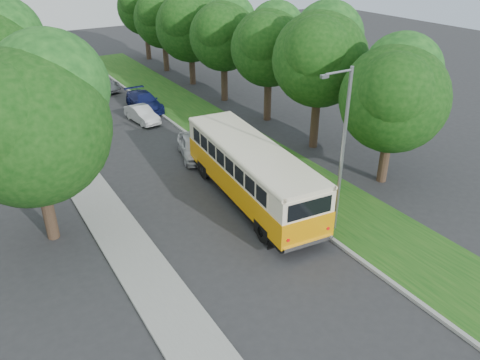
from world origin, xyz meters
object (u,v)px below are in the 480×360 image
car_silver (193,147)px  car_white (142,114)px  vintage_bus (251,174)px  lamppost_far (46,84)px  car_blue (144,101)px  car_grey (97,83)px  lamppost_near (342,148)px

car_silver → car_white: car_silver is taller
car_silver → vintage_bus: bearing=-74.0°
lamppost_far → car_blue: size_ratio=1.55×
vintage_bus → lamppost_far: bearing=122.0°
vintage_bus → car_silver: 6.81m
car_white → car_grey: 9.89m
lamppost_far → car_white: size_ratio=2.03×
car_silver → car_blue: (0.73, 10.47, -0.00)m
lamppost_far → car_white: lamppost_far is taller
car_white → car_grey: size_ratio=0.72×
lamppost_far → car_silver: lamppost_far is taller
lamppost_near → car_blue: 22.04m
car_silver → car_grey: car_grey is taller
car_silver → car_white: (-0.47, 7.86, -0.10)m
lamppost_far → vintage_bus: (7.04, -14.01, -2.47)m
lamppost_near → car_blue: bearing=93.2°
lamppost_near → car_white: 19.61m
lamppost_near → car_silver: lamppost_near is taller
car_silver → lamppost_far: bearing=149.1°
lamppost_near → lamppost_far: (-8.91, 18.50, -0.25)m
lamppost_near → car_grey: (-3.02, 28.96, -3.65)m
lamppost_near → lamppost_far: size_ratio=1.07×
lamppost_near → car_blue: lamppost_near is taller
lamppost_far → car_white: bearing=5.2°
car_white → car_silver: bearing=-93.7°
car_silver → car_white: bearing=108.8°
lamppost_far → car_blue: lamppost_far is taller
lamppost_far → car_grey: (5.88, 10.46, -3.40)m
vintage_bus → car_grey: bearing=98.1°
lamppost_far → vintage_bus: 15.88m
car_white → car_grey: (-0.61, 9.87, 0.11)m
car_white → car_blue: size_ratio=0.76×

